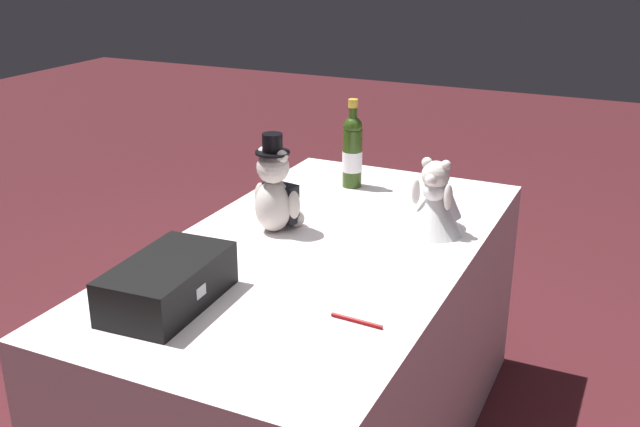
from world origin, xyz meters
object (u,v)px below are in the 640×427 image
object	(u,v)px
teddy_bear_bride	(436,200)
gift_case_black	(168,283)
teddy_bear_groom	(276,193)
champagne_bottle	(352,151)
signing_pen	(355,320)

from	to	relation	value
teddy_bear_bride	gift_case_black	world-z (taller)	teddy_bear_bride
teddy_bear_groom	champagne_bottle	size ratio (longest dim) A/B	0.96
champagne_bottle	gift_case_black	bearing A→B (deg)	177.00
teddy_bear_groom	champagne_bottle	xyz separation A→B (m)	(0.48, -0.05, 0.01)
teddy_bear_bride	gift_case_black	size ratio (longest dim) A/B	0.65
champagne_bottle	signing_pen	size ratio (longest dim) A/B	2.28
teddy_bear_bride	champagne_bottle	bearing A→B (deg)	54.23
teddy_bear_bride	signing_pen	distance (m)	0.63
gift_case_black	champagne_bottle	bearing A→B (deg)	-3.00
teddy_bear_groom	gift_case_black	distance (m)	0.54
teddy_bear_groom	champagne_bottle	world-z (taller)	champagne_bottle
teddy_bear_bride	gift_case_black	bearing A→B (deg)	148.79
champagne_bottle	signing_pen	distance (m)	0.99
signing_pen	champagne_bottle	bearing A→B (deg)	23.33
teddy_bear_bride	champagne_bottle	size ratio (longest dim) A/B	0.74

